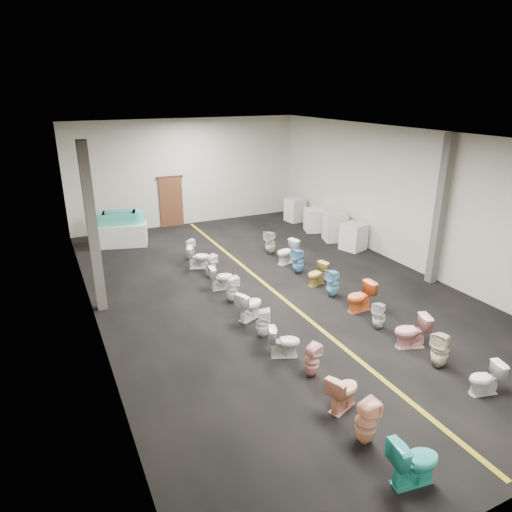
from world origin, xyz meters
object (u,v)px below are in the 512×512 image
object	(u,v)px
appliance_crate_d	(295,210)
toilet_left_1	(366,422)
toilet_right_5	(360,297)
toilet_right_10	(270,243)
toilet_right_9	(287,252)
toilet_right_1	(486,379)
toilet_right_3	(411,331)
toilet_left_7	(232,289)
toilet_left_5	(263,323)
toilet_left_3	(312,360)
toilet_right_2	(440,350)
appliance_crate_a	(353,237)
toilet_right_7	(317,274)
toilet_right_4	(379,316)
bathtub	(119,218)
toilet_left_6	(250,305)
toilet_left_9	(211,266)
appliance_crate_b	(335,227)
toilet_left_10	(198,257)
display_table	(121,234)
toilet_right_6	(333,283)
toilet_left_4	(284,342)
appliance_crate_c	(315,220)
toilet_left_0	(414,461)
toilet_left_2	(343,391)
toilet_left_11	(190,249)
toilet_left_8	(221,278)
toilet_right_8	(298,261)

from	to	relation	value
appliance_crate_d	toilet_left_1	bearing A→B (deg)	-115.28
toilet_right_5	toilet_right_10	xyz separation A→B (m)	(-0.11, 5.04, 0.02)
appliance_crate_d	toilet_right_9	distance (m)	5.34
toilet_right_1	toilet_right_3	size ratio (longest dim) A/B	0.85
toilet_left_7	toilet_left_5	bearing A→B (deg)	176.42
toilet_left_3	toilet_right_2	world-z (taller)	toilet_right_2
appliance_crate_a	toilet_right_3	size ratio (longest dim) A/B	1.23
appliance_crate_d	toilet_right_7	distance (m)	7.13
toilet_right_4	toilet_right_10	xyz separation A→B (m)	(0.09, 6.04, 0.07)
bathtub	toilet_left_6	distance (m)	7.78
bathtub	toilet_left_6	size ratio (longest dim) A/B	2.36
appliance_crate_d	toilet_right_10	world-z (taller)	appliance_crate_d
toilet_left_3	toilet_right_3	xyz separation A→B (m)	(2.67, -0.03, 0.04)
toilet_left_9	toilet_right_3	xyz separation A→B (m)	(2.72, -5.91, 0.03)
appliance_crate_b	appliance_crate_d	xyz separation A→B (m)	(0.00, 3.09, -0.04)
toilet_right_7	toilet_left_10	bearing A→B (deg)	-149.88
toilet_left_9	toilet_right_9	xyz separation A→B (m)	(2.78, 0.05, 0.03)
toilet_left_5	toilet_right_4	world-z (taller)	toilet_left_5
display_table	appliance_crate_a	bearing A→B (deg)	-28.92
toilet_left_5	toilet_left_6	bearing A→B (deg)	18.91
toilet_left_9	toilet_right_6	size ratio (longest dim) A/B	0.91
toilet_left_4	toilet_left_10	size ratio (longest dim) A/B	0.95
toilet_right_10	toilet_left_7	bearing A→B (deg)	-58.34
appliance_crate_d	toilet_left_5	world-z (taller)	appliance_crate_d
appliance_crate_b	toilet_left_1	world-z (taller)	appliance_crate_b
appliance_crate_a	toilet_left_5	distance (m)	7.23
toilet_left_6	toilet_left_1	bearing A→B (deg)	156.11
appliance_crate_c	toilet_left_0	world-z (taller)	appliance_crate_c
appliance_crate_b	toilet_left_2	bearing A→B (deg)	-123.96
bathtub	display_table	bearing A→B (deg)	-50.34
toilet_left_0	toilet_left_11	world-z (taller)	toilet_left_0
toilet_left_9	toilet_left_11	bearing A→B (deg)	-17.07
appliance_crate_c	toilet_right_5	distance (m)	7.35
appliance_crate_a	toilet_right_6	distance (m)	4.33
appliance_crate_d	appliance_crate_b	bearing A→B (deg)	-90.00
toilet_right_6	toilet_right_4	bearing A→B (deg)	-7.21
toilet_left_8	toilet_left_6	bearing A→B (deg)	-176.78
toilet_right_1	toilet_right_9	world-z (taller)	toilet_right_9
toilet_left_2	toilet_left_8	xyz separation A→B (m)	(-0.05, 6.04, -0.01)
toilet_left_2	toilet_right_2	world-z (taller)	toilet_right_2
toilet_left_1	toilet_left_11	size ratio (longest dim) A/B	1.17
toilet_left_2	toilet_right_3	xyz separation A→B (m)	(2.70, 1.09, 0.03)
toilet_right_3	toilet_right_7	distance (m)	3.97
toilet_right_6	toilet_right_10	size ratio (longest dim) A/B	0.96
toilet_left_0	toilet_right_7	bearing A→B (deg)	-13.81
toilet_right_8	toilet_left_9	bearing A→B (deg)	-115.03
toilet_left_9	toilet_right_2	size ratio (longest dim) A/B	0.90
toilet_left_1	toilet_left_6	distance (m)	4.87
toilet_right_9	toilet_right_10	xyz separation A→B (m)	(-0.08, 1.08, 0.02)
appliance_crate_a	toilet_right_5	xyz separation A→B (m)	(-2.89, -4.15, -0.09)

